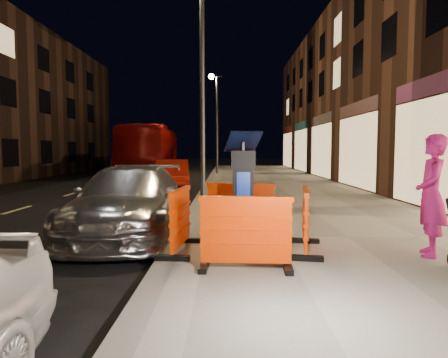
{
  "coord_description": "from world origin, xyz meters",
  "views": [
    {
      "loc": [
        0.85,
        -6.98,
        1.71
      ],
      "look_at": [
        0.8,
        1.0,
        1.1
      ],
      "focal_mm": 32.0,
      "sensor_mm": 36.0,
      "label": 1
    }
  ],
  "objects_px": {
    "bus_doubledecker": "(151,173)",
    "man": "(431,195)",
    "barrier_kerbside": "(180,220)",
    "car_red": "(172,190)",
    "barrier_front": "(246,233)",
    "parking_kiosk": "(243,195)",
    "barrier_back": "(241,210)",
    "barrier_bldgside": "(305,220)",
    "car_silver": "(130,234)"
  },
  "relations": [
    {
      "from": "parking_kiosk",
      "to": "barrier_kerbside",
      "type": "xyz_separation_m",
      "value": [
        -0.95,
        0.0,
        -0.38
      ]
    },
    {
      "from": "parking_kiosk",
      "to": "barrier_front",
      "type": "relative_size",
      "value": 1.4
    },
    {
      "from": "barrier_front",
      "to": "car_silver",
      "type": "relative_size",
      "value": 0.26
    },
    {
      "from": "barrier_back",
      "to": "barrier_bldgside",
      "type": "xyz_separation_m",
      "value": [
        0.95,
        -0.95,
        0.0
      ]
    },
    {
      "from": "barrier_back",
      "to": "barrier_bldgside",
      "type": "relative_size",
      "value": 1.0
    },
    {
      "from": "barrier_kerbside",
      "to": "man",
      "type": "xyz_separation_m",
      "value": [
        3.66,
        -0.26,
        0.41
      ]
    },
    {
      "from": "parking_kiosk",
      "to": "barrier_kerbside",
      "type": "distance_m",
      "value": 1.02
    },
    {
      "from": "parking_kiosk",
      "to": "barrier_bldgside",
      "type": "xyz_separation_m",
      "value": [
        0.95,
        0.0,
        -0.38
      ]
    },
    {
      "from": "barrier_bldgside",
      "to": "barrier_front",
      "type": "bearing_deg",
      "value": 144.95
    },
    {
      "from": "barrier_front",
      "to": "man",
      "type": "xyz_separation_m",
      "value": [
        2.71,
        0.69,
        0.41
      ]
    },
    {
      "from": "bus_doubledecker",
      "to": "man",
      "type": "height_order",
      "value": "man"
    },
    {
      "from": "barrier_kerbside",
      "to": "car_red",
      "type": "relative_size",
      "value": 0.32
    },
    {
      "from": "barrier_back",
      "to": "barrier_kerbside",
      "type": "distance_m",
      "value": 1.34
    },
    {
      "from": "barrier_kerbside",
      "to": "car_red",
      "type": "bearing_deg",
      "value": 14.38
    },
    {
      "from": "man",
      "to": "car_silver",
      "type": "bearing_deg",
      "value": -95.16
    },
    {
      "from": "car_red",
      "to": "man",
      "type": "distance_m",
      "value": 12.01
    },
    {
      "from": "barrier_front",
      "to": "car_silver",
      "type": "distance_m",
      "value": 3.61
    },
    {
      "from": "barrier_front",
      "to": "barrier_back",
      "type": "height_order",
      "value": "same"
    },
    {
      "from": "barrier_front",
      "to": "man",
      "type": "distance_m",
      "value": 2.83
    },
    {
      "from": "parking_kiosk",
      "to": "barrier_back",
      "type": "height_order",
      "value": "parking_kiosk"
    },
    {
      "from": "barrier_front",
      "to": "barrier_kerbside",
      "type": "xyz_separation_m",
      "value": [
        -0.95,
        0.95,
        0.0
      ]
    },
    {
      "from": "parking_kiosk",
      "to": "barrier_bldgside",
      "type": "height_order",
      "value": "parking_kiosk"
    },
    {
      "from": "parking_kiosk",
      "to": "barrier_front",
      "type": "bearing_deg",
      "value": -82.05
    },
    {
      "from": "parking_kiosk",
      "to": "man",
      "type": "bearing_deg",
      "value": 2.53
    },
    {
      "from": "barrier_bldgside",
      "to": "bus_doubledecker",
      "type": "bearing_deg",
      "value": 26.34
    },
    {
      "from": "car_red",
      "to": "barrier_bldgside",
      "type": "bearing_deg",
      "value": -79.05
    },
    {
      "from": "barrier_front",
      "to": "car_red",
      "type": "xyz_separation_m",
      "value": [
        -2.51,
        11.46,
        -0.63
      ]
    },
    {
      "from": "car_red",
      "to": "bus_doubledecker",
      "type": "height_order",
      "value": "bus_doubledecker"
    },
    {
      "from": "car_silver",
      "to": "car_red",
      "type": "distance_m",
      "value": 8.66
    },
    {
      "from": "barrier_back",
      "to": "barrier_kerbside",
      "type": "bearing_deg",
      "value": -124.05
    },
    {
      "from": "barrier_back",
      "to": "car_silver",
      "type": "height_order",
      "value": "barrier_back"
    },
    {
      "from": "barrier_back",
      "to": "car_silver",
      "type": "bearing_deg",
      "value": 168.26
    },
    {
      "from": "barrier_front",
      "to": "car_red",
      "type": "relative_size",
      "value": 0.32
    },
    {
      "from": "barrier_front",
      "to": "man",
      "type": "bearing_deg",
      "value": 17.28
    },
    {
      "from": "barrier_front",
      "to": "barrier_kerbside",
      "type": "distance_m",
      "value": 1.34
    },
    {
      "from": "parking_kiosk",
      "to": "bus_doubledecker",
      "type": "distance_m",
      "value": 23.15
    },
    {
      "from": "barrier_bldgside",
      "to": "car_red",
      "type": "height_order",
      "value": "barrier_bldgside"
    },
    {
      "from": "car_silver",
      "to": "car_red",
      "type": "height_order",
      "value": "car_silver"
    },
    {
      "from": "bus_doubledecker",
      "to": "man",
      "type": "relative_size",
      "value": 6.72
    },
    {
      "from": "barrier_bldgside",
      "to": "parking_kiosk",
      "type": "bearing_deg",
      "value": 99.95
    },
    {
      "from": "car_silver",
      "to": "man",
      "type": "xyz_separation_m",
      "value": [
        4.89,
        -2.12,
        1.03
      ]
    },
    {
      "from": "barrier_kerbside",
      "to": "barrier_front",
      "type": "bearing_deg",
      "value": -129.05
    },
    {
      "from": "barrier_front",
      "to": "barrier_kerbside",
      "type": "height_order",
      "value": "same"
    },
    {
      "from": "man",
      "to": "bus_doubledecker",
      "type": "bearing_deg",
      "value": -141.51
    },
    {
      "from": "parking_kiosk",
      "to": "barrier_front",
      "type": "xyz_separation_m",
      "value": [
        0.0,
        -0.95,
        -0.38
      ]
    },
    {
      "from": "car_red",
      "to": "parking_kiosk",
      "type": "bearing_deg",
      "value": -83.84
    },
    {
      "from": "bus_doubledecker",
      "to": "man",
      "type": "distance_m",
      "value": 24.2
    },
    {
      "from": "barrier_back",
      "to": "bus_doubledecker",
      "type": "distance_m",
      "value": 22.22
    },
    {
      "from": "barrier_front",
      "to": "bus_doubledecker",
      "type": "bearing_deg",
      "value": 106.53
    },
    {
      "from": "parking_kiosk",
      "to": "barrier_front",
      "type": "distance_m",
      "value": 1.02
    }
  ]
}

